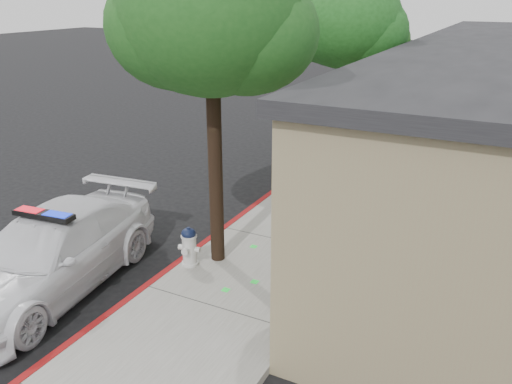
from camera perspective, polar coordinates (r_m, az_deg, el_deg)
The scene contains 8 objects.
ground at distance 10.59m, azimuth -12.13°, elevation -10.59°, with size 120.00×120.00×0.00m, color black.
sidewalk at distance 12.03m, azimuth 2.90°, elevation -5.62°, with size 3.20×60.00×0.15m, color gray.
red_curb at distance 12.67m, azimuth -3.47°, elevation -4.17°, with size 0.14×60.00×0.16m, color maroon.
police_car at distance 10.88m, azimuth -21.62°, elevation -6.22°, with size 2.69×5.40×1.63m.
fire_hydrant at distance 10.87m, azimuth -7.31°, elevation -5.90°, with size 0.49×0.42×0.85m.
street_tree_near at distance 9.92m, azimuth -4.92°, elevation 18.10°, with size 3.81×3.53×6.46m.
street_tree_mid at distance 15.30m, azimuth 9.82°, elevation 17.53°, with size 3.37×3.10×5.91m.
street_tree_far at distance 17.57m, azimuth 11.44°, elevation 16.43°, with size 2.94×2.86×5.35m.
Camera 1 is at (5.96, -6.83, 5.48)m, focal length 36.59 mm.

